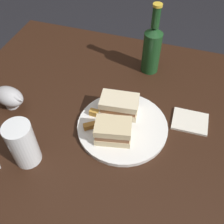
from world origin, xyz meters
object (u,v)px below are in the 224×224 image
(pint_glass, at_px, (24,146))
(cider_bottle, at_px, (152,47))
(napkin, at_px, (190,121))
(sandwich_half_left, at_px, (119,105))
(plate, at_px, (122,126))
(gravy_boat, at_px, (9,97))
(sandwich_half_right, at_px, (113,131))

(pint_glass, height_order, cider_bottle, cider_bottle)
(napkin, bearing_deg, sandwich_half_left, 9.62)
(plate, distance_m, gravy_boat, 0.38)
(sandwich_half_right, distance_m, cider_bottle, 0.36)
(sandwich_half_right, height_order, napkin, sandwich_half_right)
(sandwich_half_right, relative_size, gravy_boat, 0.91)
(plate, height_order, cider_bottle, cider_bottle)
(napkin, bearing_deg, pint_glass, 33.02)
(sandwich_half_right, relative_size, napkin, 1.05)
(sandwich_half_left, distance_m, gravy_boat, 0.36)
(gravy_boat, relative_size, napkin, 1.15)
(plate, distance_m, cider_bottle, 0.32)
(gravy_boat, relative_size, cider_bottle, 0.49)
(gravy_boat, bearing_deg, sandwich_half_right, 174.94)
(sandwich_half_left, bearing_deg, pint_glass, 50.11)
(pint_glass, bearing_deg, cider_bottle, -116.16)
(sandwich_half_left, height_order, sandwich_half_right, sandwich_half_right)
(pint_glass, bearing_deg, plate, -140.09)
(sandwich_half_left, bearing_deg, napkin, -170.38)
(sandwich_half_left, relative_size, sandwich_half_right, 1.08)
(plate, relative_size, cider_bottle, 1.08)
(sandwich_half_left, height_order, gravy_boat, sandwich_half_left)
(gravy_boat, bearing_deg, sandwich_half_left, -168.57)
(sandwich_half_left, height_order, pint_glass, pint_glass)
(sandwich_half_right, bearing_deg, sandwich_half_left, -83.18)
(pint_glass, relative_size, napkin, 1.28)
(pint_glass, relative_size, gravy_boat, 1.11)
(sandwich_half_right, relative_size, pint_glass, 0.82)
(plate, relative_size, napkin, 2.54)
(sandwich_half_right, height_order, pint_glass, pint_glass)
(sandwich_half_right, relative_size, cider_bottle, 0.45)
(plate, relative_size, sandwich_half_right, 2.41)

